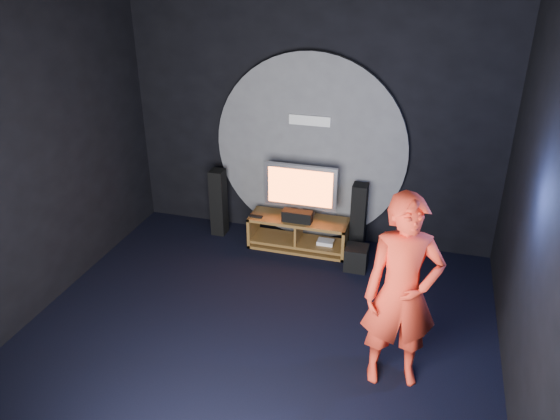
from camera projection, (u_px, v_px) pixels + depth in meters
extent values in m
plane|color=black|center=(253.00, 341.00, 5.78)|extent=(5.00, 5.00, 0.00)
cube|color=black|center=(312.00, 116.00, 7.17)|extent=(5.00, 0.04, 3.50)
cube|color=black|center=(93.00, 375.00, 2.85)|extent=(5.00, 0.04, 3.50)
cube|color=black|center=(21.00, 162.00, 5.64)|extent=(0.04, 5.00, 3.50)
cube|color=black|center=(543.00, 225.00, 4.38)|extent=(0.04, 5.00, 3.50)
cylinder|color=#515156|center=(310.00, 150.00, 7.32)|extent=(2.60, 0.08, 2.60)
cube|color=white|center=(310.00, 121.00, 7.08)|extent=(0.55, 0.03, 0.13)
cube|color=brown|center=(299.00, 220.00, 7.37)|extent=(1.34, 0.45, 0.04)
cube|color=brown|center=(298.00, 241.00, 7.51)|extent=(1.30, 0.42, 0.04)
cube|color=brown|center=(253.00, 227.00, 7.62)|extent=(0.04, 0.45, 0.45)
cube|color=brown|center=(346.00, 240.00, 7.29)|extent=(0.04, 0.45, 0.45)
cube|color=brown|center=(299.00, 231.00, 7.44)|extent=(0.03, 0.40, 0.29)
cube|color=brown|center=(298.00, 246.00, 7.55)|extent=(1.34, 0.45, 0.04)
cube|color=silver|center=(326.00, 242.00, 7.40)|extent=(0.22, 0.16, 0.05)
cube|color=#BAB9C1|center=(300.00, 215.00, 7.41)|extent=(0.36, 0.22, 0.04)
cylinder|color=#BAB9C1|center=(300.00, 210.00, 7.38)|extent=(0.07, 0.07, 0.10)
cube|color=#BAB9C1|center=(301.00, 187.00, 7.22)|extent=(0.98, 0.06, 0.60)
cube|color=#FF5F23|center=(300.00, 187.00, 7.20)|extent=(0.87, 0.01, 0.50)
cube|color=black|center=(297.00, 216.00, 7.25)|extent=(0.40, 0.15, 0.15)
cube|color=black|center=(256.00, 216.00, 7.39)|extent=(0.18, 0.05, 0.02)
cube|color=black|center=(219.00, 202.00, 7.74)|extent=(0.19, 0.22, 0.97)
cube|color=black|center=(358.00, 218.00, 7.29)|extent=(0.19, 0.22, 0.97)
cube|color=black|center=(356.00, 258.00, 7.00)|extent=(0.28, 0.28, 0.31)
imported|color=red|center=(402.00, 294.00, 4.88)|extent=(0.80, 0.62, 1.93)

